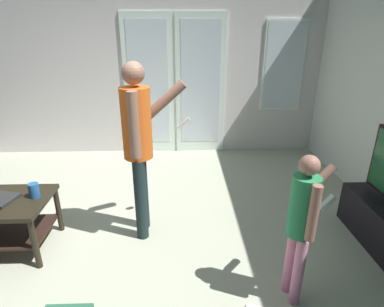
{
  "coord_description": "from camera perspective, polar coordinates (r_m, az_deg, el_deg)",
  "views": [
    {
      "loc": [
        0.79,
        -2.3,
        1.85
      ],
      "look_at": [
        0.87,
        -0.01,
        0.94
      ],
      "focal_mm": 29.01,
      "sensor_mm": 36.0,
      "label": 1
    }
  ],
  "objects": [
    {
      "name": "ground_plane",
      "position": [
        3.06,
        -17.27,
        -16.83
      ],
      "size": [
        5.92,
        5.09,
        0.02
      ],
      "primitive_type": "cube",
      "color": "#ACAF98"
    },
    {
      "name": "cup_near_edge",
      "position": [
        3.03,
        -27.04,
        -6.07
      ],
      "size": [
        0.09,
        0.09,
        0.13
      ],
      "primitive_type": "cylinder",
      "color": "#255693",
      "rests_on": "coffee_table"
    },
    {
      "name": "wall_back_with_doors",
      "position": [
        4.89,
        -10.3,
        15.0
      ],
      "size": [
        5.92,
        0.09,
        2.68
      ],
      "color": "silver",
      "rests_on": "ground_plane"
    },
    {
      "name": "person_child",
      "position": [
        2.24,
        19.66,
        -11.15
      ],
      "size": [
        0.39,
        0.34,
        1.14
      ],
      "color": "pink",
      "rests_on": "ground_plane"
    },
    {
      "name": "person_adult",
      "position": [
        2.75,
        -9.71,
        2.84
      ],
      "size": [
        0.6,
        0.45,
        1.62
      ],
      "color": "#1B2A2B",
      "rests_on": "ground_plane"
    }
  ]
}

